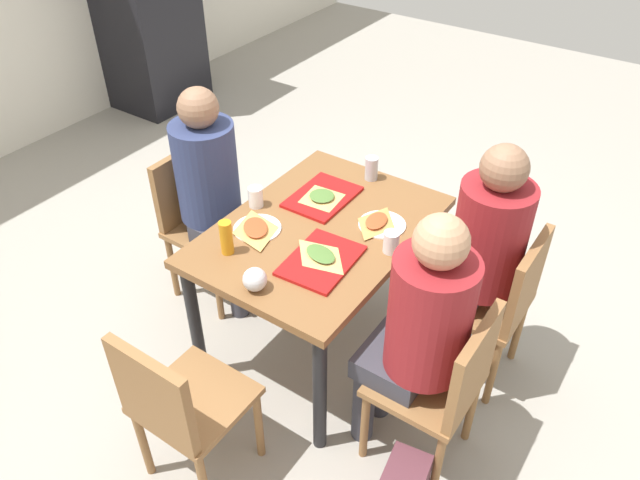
# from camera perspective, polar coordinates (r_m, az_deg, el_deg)

# --- Properties ---
(ground_plane) EXTENTS (10.00, 10.00, 0.02)m
(ground_plane) POSITION_cam_1_polar(r_m,az_deg,el_deg) (3.33, 0.00, -9.34)
(ground_plane) COLOR #9E998E
(main_table) EXTENTS (1.16, 0.83, 0.75)m
(main_table) POSITION_cam_1_polar(r_m,az_deg,el_deg) (2.89, 0.00, -0.37)
(main_table) COLOR brown
(main_table) RESTS_ON ground_plane
(chair_near_left) EXTENTS (0.40, 0.40, 0.85)m
(chair_near_left) POSITION_cam_1_polar(r_m,az_deg,el_deg) (2.55, 11.51, -12.81)
(chair_near_left) COLOR olive
(chair_near_left) RESTS_ON ground_plane
(chair_near_right) EXTENTS (0.40, 0.40, 0.85)m
(chair_near_right) POSITION_cam_1_polar(r_m,az_deg,el_deg) (2.94, 16.32, -5.28)
(chair_near_right) COLOR olive
(chair_near_right) RESTS_ON ground_plane
(chair_far_side) EXTENTS (0.40, 0.40, 0.85)m
(chair_far_side) POSITION_cam_1_polar(r_m,az_deg,el_deg) (3.40, -11.18, 2.27)
(chair_far_side) COLOR olive
(chair_far_side) RESTS_ON ground_plane
(chair_left_end) EXTENTS (0.40, 0.40, 0.85)m
(chair_left_end) POSITION_cam_1_polar(r_m,az_deg,el_deg) (2.49, -13.05, -14.61)
(chair_left_end) COLOR olive
(chair_left_end) RESTS_ON ground_plane
(person_in_red) EXTENTS (0.32, 0.42, 1.26)m
(person_in_red) POSITION_cam_1_polar(r_m,az_deg,el_deg) (2.40, 9.20, -7.71)
(person_in_red) COLOR #383842
(person_in_red) RESTS_ON ground_plane
(person_in_brown_jacket) EXTENTS (0.32, 0.42, 1.26)m
(person_in_brown_jacket) POSITION_cam_1_polar(r_m,az_deg,el_deg) (2.82, 14.57, -0.57)
(person_in_brown_jacket) COLOR #383842
(person_in_brown_jacket) RESTS_ON ground_plane
(person_far_side) EXTENTS (0.32, 0.42, 1.26)m
(person_far_side) POSITION_cam_1_polar(r_m,az_deg,el_deg) (3.18, -9.88, 5.06)
(person_far_side) COLOR #383842
(person_far_side) RESTS_ON ground_plane
(tray_red_near) EXTENTS (0.38, 0.28, 0.02)m
(tray_red_near) POSITION_cam_1_polar(r_m,az_deg,el_deg) (2.62, 0.11, -1.91)
(tray_red_near) COLOR #B21414
(tray_red_near) RESTS_ON main_table
(tray_red_far) EXTENTS (0.36, 0.26, 0.02)m
(tray_red_far) POSITION_cam_1_polar(r_m,az_deg,el_deg) (3.02, 0.23, 4.02)
(tray_red_far) COLOR #B21414
(tray_red_far) RESTS_ON main_table
(paper_plate_center) EXTENTS (0.22, 0.22, 0.01)m
(paper_plate_center) POSITION_cam_1_polar(r_m,az_deg,el_deg) (2.83, -5.83, 1.08)
(paper_plate_center) COLOR white
(paper_plate_center) RESTS_ON main_table
(paper_plate_near_edge) EXTENTS (0.22, 0.22, 0.01)m
(paper_plate_near_edge) POSITION_cam_1_polar(r_m,az_deg,el_deg) (2.85, 5.78, 1.44)
(paper_plate_near_edge) COLOR white
(paper_plate_near_edge) RESTS_ON main_table
(pizza_slice_a) EXTENTS (0.20, 0.25, 0.02)m
(pizza_slice_a) POSITION_cam_1_polar(r_m,az_deg,el_deg) (2.63, 0.05, -1.40)
(pizza_slice_a) COLOR #DBAD60
(pizza_slice_a) RESTS_ON tray_red_near
(pizza_slice_b) EXTENTS (0.25, 0.25, 0.02)m
(pizza_slice_b) POSITION_cam_1_polar(r_m,az_deg,el_deg) (2.99, 0.17, 4.03)
(pizza_slice_b) COLOR #DBAD60
(pizza_slice_b) RESTS_ON tray_red_far
(pizza_slice_c) EXTENTS (0.27, 0.27, 0.02)m
(pizza_slice_c) POSITION_cam_1_polar(r_m,az_deg,el_deg) (2.80, -5.99, 1.06)
(pizza_slice_c) COLOR tan
(pizza_slice_c) RESTS_ON paper_plate_center
(pizza_slice_d) EXTENTS (0.22, 0.16, 0.02)m
(pizza_slice_d) POSITION_cam_1_polar(r_m,az_deg,el_deg) (2.84, 5.25, 1.70)
(pizza_slice_d) COLOR #C68C47
(pizza_slice_d) RESTS_ON paper_plate_near_edge
(plastic_cup_a) EXTENTS (0.07, 0.07, 0.10)m
(plastic_cup_a) POSITION_cam_1_polar(r_m,az_deg,el_deg) (2.96, -5.99, 4.00)
(plastic_cup_a) COLOR white
(plastic_cup_a) RESTS_ON main_table
(plastic_cup_b) EXTENTS (0.07, 0.07, 0.10)m
(plastic_cup_b) POSITION_cam_1_polar(r_m,az_deg,el_deg) (2.67, 6.61, -0.19)
(plastic_cup_b) COLOR white
(plastic_cup_b) RESTS_ON main_table
(soda_can) EXTENTS (0.07, 0.07, 0.12)m
(soda_can) POSITION_cam_1_polar(r_m,az_deg,el_deg) (3.15, 4.80, 6.64)
(soda_can) COLOR #B7BCC6
(soda_can) RESTS_ON main_table
(condiment_bottle) EXTENTS (0.06, 0.06, 0.16)m
(condiment_bottle) POSITION_cam_1_polar(r_m,az_deg,el_deg) (2.66, -8.68, 0.23)
(condiment_bottle) COLOR orange
(condiment_bottle) RESTS_ON main_table
(foil_bundle) EXTENTS (0.10, 0.10, 0.10)m
(foil_bundle) POSITION_cam_1_polar(r_m,az_deg,el_deg) (2.48, -6.07, -3.65)
(foil_bundle) COLOR silver
(foil_bundle) RESTS_ON main_table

